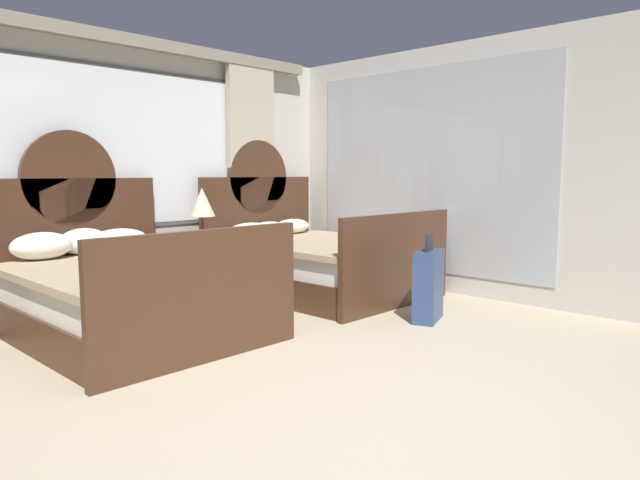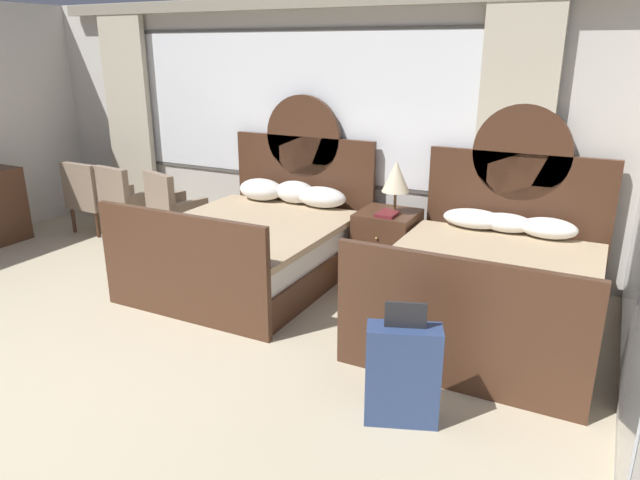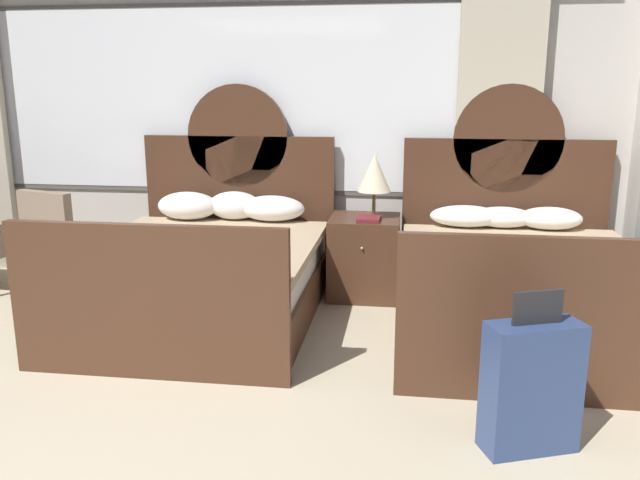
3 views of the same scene
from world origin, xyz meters
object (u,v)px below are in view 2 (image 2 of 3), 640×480
object	(u,v)px
bed_near_window	(257,242)
table_lamp_on_nightstand	(396,177)
bed_near_mirror	(490,284)
armchair_by_window_centre	(124,200)
armchair_by_window_left	(172,207)
nightstand_between_beds	(387,244)
armchair_by_window_right	(91,195)
book_on_nightstand	(388,214)
suitcase_on_floor	(403,374)

from	to	relation	value
bed_near_window	table_lamp_on_nightstand	size ratio (longest dim) A/B	4.18
bed_near_mirror	armchair_by_window_centre	bearing A→B (deg)	175.69
armchair_by_window_centre	bed_near_window	bearing A→B (deg)	-8.72
armchair_by_window_left	nightstand_between_beds	bearing A→B (deg)	6.78
armchair_by_window_left	armchair_by_window_centre	bearing A→B (deg)	-179.75
nightstand_between_beds	armchair_by_window_right	size ratio (longest dim) A/B	0.75
nightstand_between_beds	table_lamp_on_nightstand	distance (m)	0.69
book_on_nightstand	armchair_by_window_right	size ratio (longest dim) A/B	0.29
bed_near_window	armchair_by_window_centre	xyz separation A→B (m)	(-2.07, 0.32, 0.12)
bed_near_mirror	suitcase_on_floor	world-z (taller)	bed_near_mirror
table_lamp_on_nightstand	armchair_by_window_right	world-z (taller)	table_lamp_on_nightstand
bed_near_mirror	nightstand_between_beds	size ratio (longest dim) A/B	3.26
bed_near_window	armchair_by_window_right	xyz separation A→B (m)	(-2.61, 0.32, 0.12)
bed_near_mirror	nightstand_between_beds	distance (m)	1.29
nightstand_between_beds	armchair_by_window_left	xyz separation A→B (m)	(-2.47, -0.29, 0.14)
bed_near_mirror	armchair_by_window_centre	world-z (taller)	bed_near_mirror
nightstand_between_beds	armchair_by_window_centre	size ratio (longest dim) A/B	0.75
armchair_by_window_left	armchair_by_window_centre	size ratio (longest dim) A/B	1.00
bed_near_window	bed_near_mirror	distance (m)	2.27
armchair_by_window_left	armchair_by_window_centre	distance (m)	0.73
armchair_by_window_left	armchair_by_window_right	xyz separation A→B (m)	(-1.27, -0.00, 0.00)
bed_near_window	armchair_by_window_centre	bearing A→B (deg)	171.28
bed_near_window	nightstand_between_beds	world-z (taller)	bed_near_window
armchair_by_window_left	armchair_by_window_centre	xyz separation A→B (m)	(-0.73, -0.00, 0.00)
bed_near_window	suitcase_on_floor	size ratio (longest dim) A/B	2.71
suitcase_on_floor	table_lamp_on_nightstand	bearing A→B (deg)	111.61
armchair_by_window_centre	book_on_nightstand	bearing A→B (deg)	3.26
table_lamp_on_nightstand	armchair_by_window_centre	bearing A→B (deg)	-174.97
nightstand_between_beds	armchair_by_window_left	bearing A→B (deg)	-173.22
bed_near_window	book_on_nightstand	distance (m)	1.32
suitcase_on_floor	armchair_by_window_right	bearing A→B (deg)	157.77
bed_near_window	armchair_by_window_centre	distance (m)	2.10
armchair_by_window_centre	suitcase_on_floor	size ratio (longest dim) A/B	1.11
armchair_by_window_left	armchair_by_window_centre	world-z (taller)	same
bed_near_mirror	suitcase_on_floor	size ratio (longest dim) A/B	2.71
bed_near_mirror	book_on_nightstand	xyz separation A→B (m)	(-1.10, 0.51, 0.32)
table_lamp_on_nightstand	book_on_nightstand	xyz separation A→B (m)	(-0.03, -0.10, -0.34)
table_lamp_on_nightstand	book_on_nightstand	bearing A→B (deg)	-107.81
table_lamp_on_nightstand	book_on_nightstand	world-z (taller)	table_lamp_on_nightstand
bed_near_mirror	armchair_by_window_left	bearing A→B (deg)	174.76
nightstand_between_beds	table_lamp_on_nightstand	xyz separation A→B (m)	(0.07, -0.01, 0.69)
table_lamp_on_nightstand	armchair_by_window_left	world-z (taller)	table_lamp_on_nightstand
bed_near_mirror	armchair_by_window_centre	distance (m)	4.35
book_on_nightstand	armchair_by_window_left	distance (m)	2.52
armchair_by_window_centre	armchair_by_window_left	bearing A→B (deg)	0.25
bed_near_window	armchair_by_window_centre	world-z (taller)	bed_near_window
bed_near_window	armchair_by_window_left	bearing A→B (deg)	166.50
nightstand_between_beds	book_on_nightstand	world-z (taller)	book_on_nightstand
bed_near_window	armchair_by_window_centre	size ratio (longest dim) A/B	2.43
table_lamp_on_nightstand	armchair_by_window_left	xyz separation A→B (m)	(-2.54, -0.28, -0.54)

